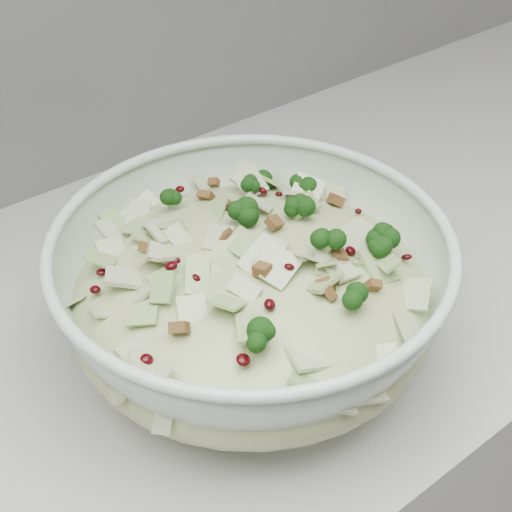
{
  "coord_description": "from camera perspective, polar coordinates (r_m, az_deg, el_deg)",
  "views": [
    {
      "loc": [
        -0.54,
        1.23,
        1.39
      ],
      "look_at": [
        -0.25,
        1.61,
        1.0
      ],
      "focal_mm": 50.0,
      "sensor_mm": 36.0,
      "label": 1
    }
  ],
  "objects": [
    {
      "name": "mixing_bowl",
      "position": [
        0.63,
        -0.37,
        -3.12
      ],
      "size": [
        0.45,
        0.45,
        0.14
      ],
      "rotation": [
        0.0,
        0.0,
        0.43
      ],
      "color": "silver",
      "rests_on": "counter"
    },
    {
      "name": "counter",
      "position": [
        1.19,
        7.09,
        -14.13
      ],
      "size": [
        3.6,
        0.6,
        0.9
      ],
      "primitive_type": "cube",
      "color": "#B0B0AB",
      "rests_on": "floor"
    },
    {
      "name": "salad",
      "position": [
        0.61,
        -0.38,
        -1.57
      ],
      "size": [
        0.45,
        0.45,
        0.14
      ],
      "rotation": [
        0.0,
        0.0,
        0.78
      ],
      "color": "#B1C083",
      "rests_on": "mixing_bowl"
    }
  ]
}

